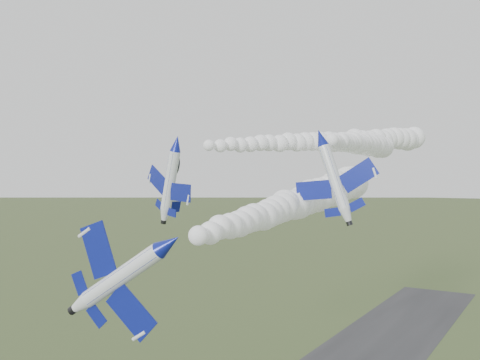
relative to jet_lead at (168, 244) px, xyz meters
name	(u,v)px	position (x,y,z in m)	size (l,w,h in m)	color
jet_lead	(168,244)	(0.00, 0.00, 0.00)	(6.07, 12.53, 8.70)	white
smoke_trail_jet_lead	(305,199)	(-4.17, 34.83, 2.12)	(5.73, 64.68, 5.73)	white
jet_pair_left	(176,143)	(-22.92, 30.01, 10.20)	(11.33, 13.69, 4.36)	white
smoke_trail_jet_pair_left	(331,141)	(-12.15, 64.59, 12.11)	(5.08, 65.15, 5.08)	white
jet_pair_right	(321,137)	(0.46, 29.43, 10.17)	(10.13, 12.62, 4.12)	white
smoke_trail_jet_pair_right	(364,144)	(-3.88, 59.31, 10.94)	(4.80, 54.00, 4.80)	white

